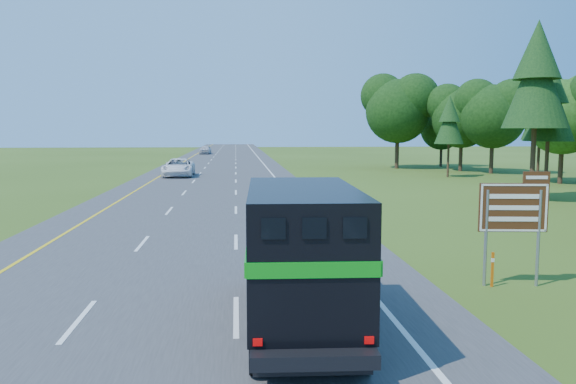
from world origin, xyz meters
name	(u,v)px	position (x,y,z in m)	size (l,w,h in m)	color
road	(216,179)	(0.00, 50.00, 0.02)	(15.00, 260.00, 0.04)	#38383A
lane_markings	(216,178)	(0.00, 50.00, 0.04)	(11.15, 260.00, 0.01)	yellow
horse_truck	(300,251)	(3.28, 10.21, 1.75)	(2.56, 7.33, 3.20)	black
white_suv	(179,167)	(-3.66, 52.65, 0.90)	(2.84, 6.16, 1.71)	white
far_car	(205,150)	(-3.85, 104.31, 0.85)	(1.92, 4.77, 1.62)	#BCBBC3
exit_sign	(515,212)	(9.71, 13.01, 2.14)	(1.94, 0.29, 3.30)	gray
delineator	(492,268)	(9.11, 12.97, 0.54)	(0.08, 0.05, 1.01)	#DB590B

